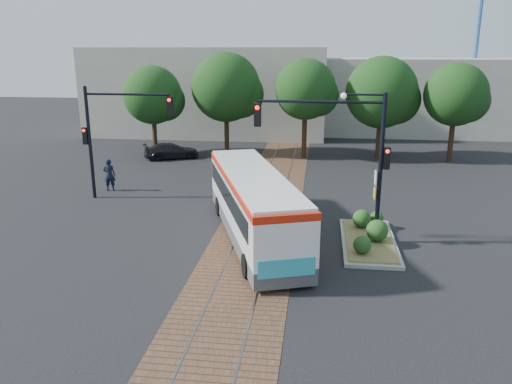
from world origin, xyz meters
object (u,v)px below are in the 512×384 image
(signal_pole_main, at_px, (351,144))
(signal_pole_left, at_px, (109,128))
(city_bus, at_px, (254,202))
(traffic_island, at_px, (369,235))
(officer, at_px, (109,175))
(parked_car, at_px, (171,151))

(signal_pole_main, relative_size, signal_pole_left, 1.00)
(city_bus, xyz_separation_m, traffic_island, (4.88, -0.06, -1.26))
(traffic_island, height_order, signal_pole_main, signal_pole_main)
(traffic_island, height_order, signal_pole_left, signal_pole_left)
(signal_pole_left, bearing_deg, officer, 120.06)
(signal_pole_left, xyz_separation_m, parked_car, (0.11, 10.42, -3.28))
(traffic_island, xyz_separation_m, parked_car, (-13.08, 15.31, 0.25))
(parked_car, bearing_deg, signal_pole_left, 154.50)
(city_bus, xyz_separation_m, parked_car, (-8.20, 15.25, -1.01))
(signal_pole_main, bearing_deg, signal_pole_left, 158.55)
(traffic_island, distance_m, signal_pole_main, 3.95)
(signal_pole_left, bearing_deg, traffic_island, -20.36)
(signal_pole_main, bearing_deg, city_bus, -179.52)
(traffic_island, bearing_deg, city_bus, 179.33)
(officer, relative_size, parked_car, 0.46)
(signal_pole_main, bearing_deg, officer, 154.37)
(signal_pole_left, relative_size, parked_car, 1.50)
(signal_pole_left, bearing_deg, parked_car, 89.40)
(city_bus, bearing_deg, parked_car, 99.05)
(city_bus, xyz_separation_m, officer, (-9.16, 6.31, -0.66))
(traffic_island, relative_size, officer, 2.81)
(signal_pole_main, distance_m, officer, 14.86)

